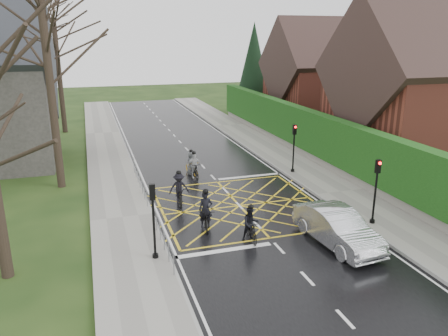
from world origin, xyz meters
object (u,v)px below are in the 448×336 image
cyclist_mid (179,191)px  cyclist_front (194,168)px  cyclist_back (251,227)px  car (337,227)px  cyclist_rear (206,215)px  cyclist_lead (192,166)px

cyclist_mid → cyclist_front: bearing=71.6°
cyclist_back → car: 3.64m
cyclist_mid → car: cyclist_mid is taller
cyclist_front → car: size_ratio=0.37×
cyclist_front → car: (3.62, -10.59, 0.13)m
cyclist_rear → cyclist_mid: size_ratio=1.07×
cyclist_back → car: (3.34, -1.43, 0.15)m
cyclist_back → cyclist_lead: 9.96m
cyclist_mid → cyclist_front: size_ratio=1.10×
cyclist_rear → cyclist_mid: (-0.53, 3.44, 0.04)m
cyclist_back → cyclist_front: bearing=96.6°
cyclist_back → cyclist_mid: size_ratio=0.88×
cyclist_rear → cyclist_lead: size_ratio=1.16×
cyclist_rear → cyclist_lead: cyclist_rear is taller
cyclist_front → cyclist_mid: bearing=-116.4°
cyclist_rear → cyclist_front: (1.23, 7.34, 0.02)m
cyclist_rear → car: (4.86, -3.25, 0.15)m
cyclist_mid → cyclist_lead: (1.78, 4.70, -0.09)m
cyclist_back → cyclist_lead: size_ratio=0.95×
car → cyclist_back: bearing=151.8°
cyclist_rear → car: bearing=-21.7°
cyclist_front → cyclist_lead: (0.01, 0.80, -0.07)m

